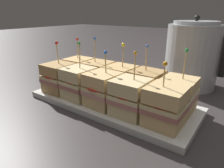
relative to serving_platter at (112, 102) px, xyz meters
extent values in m
plane|color=#383333|center=(0.00, 0.00, -0.01)|extent=(6.00, 6.00, 0.00)
cube|color=silver|center=(0.00, 0.00, 0.00)|extent=(0.51, 0.22, 0.01)
cube|color=silver|center=(0.00, 0.00, 0.00)|extent=(0.51, 0.22, 0.01)
cube|color=tan|center=(-0.18, -0.05, 0.03)|extent=(0.09, 0.09, 0.03)
cube|color=#B26B60|center=(-0.18, -0.05, 0.05)|extent=(0.09, 0.09, 0.01)
cube|color=beige|center=(-0.18, -0.05, 0.06)|extent=(0.09, 0.09, 0.01)
cylinder|color=red|center=(-0.18, -0.06, 0.07)|extent=(0.06, 0.06, 0.00)
cube|color=tan|center=(-0.18, -0.05, 0.09)|extent=(0.09, 0.09, 0.03)
cylinder|color=tan|center=(-0.19, -0.04, 0.13)|extent=(0.00, 0.00, 0.08)
sphere|color=red|center=(-0.19, -0.04, 0.17)|extent=(0.01, 0.01, 0.01)
cube|color=beige|center=(-0.09, -0.05, 0.03)|extent=(0.09, 0.09, 0.03)
cube|color=#B26B60|center=(-0.09, -0.05, 0.05)|extent=(0.09, 0.09, 0.01)
cube|color=beige|center=(-0.09, -0.05, 0.06)|extent=(0.09, 0.09, 0.01)
cylinder|color=red|center=(-0.09, -0.06, 0.07)|extent=(0.05, 0.05, 0.00)
cube|color=beige|center=(-0.09, -0.05, 0.09)|extent=(0.09, 0.09, 0.03)
cylinder|color=tan|center=(-0.09, -0.04, 0.14)|extent=(0.00, 0.01, 0.08)
sphere|color=green|center=(-0.09, -0.04, 0.18)|extent=(0.01, 0.01, 0.01)
cube|color=#DBB77A|center=(0.00, -0.05, 0.03)|extent=(0.09, 0.09, 0.03)
cube|color=tan|center=(0.00, -0.05, 0.05)|extent=(0.09, 0.09, 0.01)
cube|color=beige|center=(0.00, -0.05, 0.06)|extent=(0.09, 0.09, 0.01)
cylinder|color=red|center=(0.00, -0.06, 0.07)|extent=(0.07, 0.07, 0.00)
cube|color=#E8C281|center=(0.00, -0.05, 0.09)|extent=(0.09, 0.09, 0.03)
cylinder|color=tan|center=(0.01, -0.04, 0.13)|extent=(0.00, 0.01, 0.07)
sphere|color=blue|center=(0.01, -0.04, 0.16)|extent=(0.01, 0.01, 0.01)
cube|color=beige|center=(0.09, -0.05, 0.03)|extent=(0.09, 0.09, 0.03)
cube|color=tan|center=(0.09, -0.05, 0.05)|extent=(0.09, 0.09, 0.01)
cube|color=beige|center=(0.09, -0.05, 0.06)|extent=(0.09, 0.09, 0.01)
cylinder|color=red|center=(0.09, -0.06, 0.07)|extent=(0.05, 0.05, 0.00)
cube|color=beige|center=(0.09, -0.05, 0.09)|extent=(0.09, 0.09, 0.03)
cylinder|color=tan|center=(0.10, -0.04, 0.13)|extent=(0.00, 0.01, 0.08)
sphere|color=orange|center=(0.10, -0.04, 0.17)|extent=(0.01, 0.01, 0.01)
cube|color=#DBB77A|center=(0.19, -0.05, 0.03)|extent=(0.09, 0.09, 0.03)
cube|color=#B26B60|center=(0.19, -0.05, 0.05)|extent=(0.09, 0.09, 0.01)
cube|color=beige|center=(0.19, -0.05, 0.06)|extent=(0.09, 0.09, 0.01)
cylinder|color=red|center=(0.19, -0.06, 0.07)|extent=(0.05, 0.05, 0.00)
cube|color=#E8C281|center=(0.19, -0.05, 0.09)|extent=(0.09, 0.09, 0.03)
cylinder|color=tan|center=(0.18, -0.05, 0.13)|extent=(0.00, 0.01, 0.07)
sphere|color=orange|center=(0.18, -0.05, 0.16)|extent=(0.01, 0.01, 0.01)
cube|color=tan|center=(-0.19, 0.05, 0.03)|extent=(0.09, 0.09, 0.03)
cube|color=tan|center=(-0.19, 0.05, 0.05)|extent=(0.09, 0.09, 0.01)
cube|color=beige|center=(-0.19, 0.05, 0.06)|extent=(0.09, 0.09, 0.01)
cylinder|color=red|center=(-0.19, 0.03, 0.07)|extent=(0.05, 0.05, 0.00)
cube|color=#E0B771|center=(-0.19, 0.05, 0.09)|extent=(0.09, 0.09, 0.03)
cylinder|color=tan|center=(-0.19, 0.05, 0.13)|extent=(0.00, 0.01, 0.08)
sphere|color=red|center=(-0.19, 0.05, 0.17)|extent=(0.01, 0.01, 0.01)
cube|color=tan|center=(-0.09, 0.05, 0.03)|extent=(0.09, 0.09, 0.03)
cube|color=tan|center=(-0.09, 0.05, 0.05)|extent=(0.09, 0.09, 0.01)
cube|color=beige|center=(-0.09, 0.05, 0.06)|extent=(0.09, 0.09, 0.01)
cylinder|color=red|center=(-0.09, 0.03, 0.07)|extent=(0.07, 0.07, 0.00)
cube|color=tan|center=(-0.09, 0.05, 0.09)|extent=(0.09, 0.09, 0.03)
cylinder|color=tan|center=(-0.10, 0.04, 0.14)|extent=(0.00, 0.01, 0.09)
sphere|color=blue|center=(-0.10, 0.04, 0.18)|extent=(0.01, 0.01, 0.01)
cube|color=tan|center=(0.00, 0.05, 0.03)|extent=(0.09, 0.09, 0.03)
cube|color=#B26B60|center=(0.00, 0.05, 0.05)|extent=(0.09, 0.09, 0.01)
cube|color=beige|center=(0.00, 0.05, 0.06)|extent=(0.09, 0.09, 0.01)
cylinder|color=red|center=(0.00, 0.03, 0.07)|extent=(0.06, 0.06, 0.00)
cube|color=#E0B771|center=(0.00, 0.05, 0.09)|extent=(0.09, 0.09, 0.03)
cylinder|color=tan|center=(0.01, 0.04, 0.13)|extent=(0.00, 0.01, 0.08)
sphere|color=yellow|center=(0.01, 0.04, 0.17)|extent=(0.01, 0.01, 0.01)
cube|color=tan|center=(0.09, 0.05, 0.03)|extent=(0.09, 0.09, 0.03)
cube|color=tan|center=(0.09, 0.05, 0.05)|extent=(0.09, 0.09, 0.01)
cube|color=beige|center=(0.09, 0.05, 0.06)|extent=(0.09, 0.09, 0.01)
cylinder|color=red|center=(0.09, 0.03, 0.07)|extent=(0.05, 0.05, 0.00)
cube|color=tan|center=(0.09, 0.05, 0.09)|extent=(0.09, 0.09, 0.03)
cylinder|color=tan|center=(0.08, 0.05, 0.13)|extent=(0.00, 0.01, 0.08)
sphere|color=blue|center=(0.08, 0.05, 0.17)|extent=(0.01, 0.01, 0.01)
cube|color=#DBB77A|center=(0.18, 0.05, 0.03)|extent=(0.09, 0.09, 0.03)
cube|color=tan|center=(0.18, 0.05, 0.05)|extent=(0.09, 0.09, 0.01)
cube|color=beige|center=(0.18, 0.05, 0.06)|extent=(0.09, 0.09, 0.01)
cube|color=#E8C281|center=(0.18, 0.05, 0.08)|extent=(0.09, 0.09, 0.03)
cylinder|color=tan|center=(0.19, 0.05, 0.13)|extent=(0.00, 0.01, 0.09)
sphere|color=green|center=(0.19, 0.05, 0.17)|extent=(0.01, 0.01, 0.01)
cylinder|color=#B7BABF|center=(0.14, 0.31, 0.11)|extent=(0.19, 0.19, 0.23)
cylinder|color=#B7BABF|center=(0.14, 0.31, 0.23)|extent=(0.16, 0.16, 0.01)
sphere|color=black|center=(0.14, 0.31, 0.24)|extent=(0.02, 0.02, 0.02)
cube|color=black|center=(0.25, 0.31, 0.12)|extent=(0.02, 0.02, 0.14)
camera|label=1|loc=(0.33, -0.46, 0.26)|focal=32.00mm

